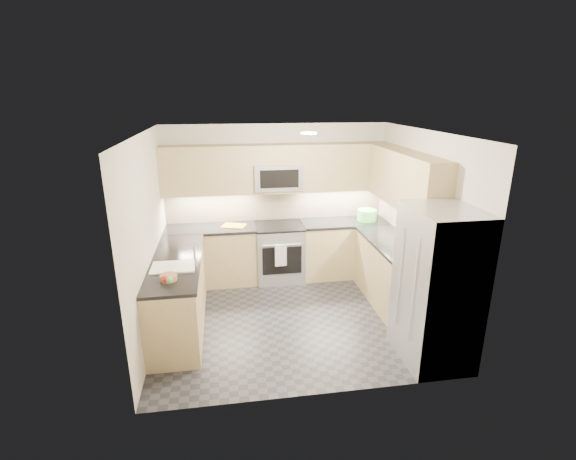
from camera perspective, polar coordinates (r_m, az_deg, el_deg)
The scene contains 35 objects.
floor at distance 5.92m, azimuth 0.54°, elevation -11.71°, with size 3.60×3.20×0.00m, color black.
ceiling at distance 5.15m, azimuth 0.62°, elevation 13.19°, with size 3.60×3.20×0.02m, color beige.
wall_back at distance 6.92m, azimuth -1.61°, elevation 3.98°, with size 3.60×0.02×2.50m, color #BEB6A6.
wall_front at distance 3.94m, azimuth 4.43°, elevation -7.38°, with size 3.60×0.02×2.50m, color #BEB6A6.
wall_left at distance 5.42m, azimuth -18.55°, elevation -1.06°, with size 0.02×3.20×2.50m, color #BEB6A6.
wall_right at distance 5.96m, azimuth 17.92°, elevation 0.71°, with size 0.02×3.20×2.50m, color #BEB6A6.
base_cab_back_left at distance 6.83m, azimuth -10.34°, elevation -3.56°, with size 1.42×0.60×0.90m, color tan.
base_cab_back_right at distance 7.10m, azimuth 7.53°, elevation -2.57°, with size 1.42×0.60×0.90m, color tan.
base_cab_right at distance 6.23m, azimuth 14.12°, elevation -6.02°, with size 0.60×1.70×0.90m, color tan.
base_cab_peninsula at distance 5.68m, azimuth -14.73°, elevation -8.56°, with size 0.60×2.00×0.90m, color tan.
countertop_back_left at distance 6.68m, azimuth -10.56°, elevation 0.19°, with size 1.42×0.63×0.04m, color black.
countertop_back_right at distance 6.95m, azimuth 7.69°, elevation 1.05°, with size 1.42×0.63×0.04m, color black.
countertop_right at distance 6.06m, azimuth 14.46°, elevation -1.96°, with size 0.63×1.70×0.04m, color black.
countertop_peninsula at distance 5.49m, azimuth -15.12°, elevation -4.17°, with size 0.63×2.00×0.04m, color black.
upper_cab_back at distance 6.63m, azimuth -1.45°, elevation 8.44°, with size 3.60×0.35×0.75m, color tan.
upper_cab_right at distance 5.98m, azimuth 15.79°, elevation 6.69°, with size 0.35×1.95×0.75m, color tan.
backsplash_back at distance 6.93m, azimuth -1.60°, elevation 3.53°, with size 3.60×0.01×0.51m, color tan.
backsplash_right at distance 6.36m, azimuth 16.06°, elevation 1.45°, with size 0.01×2.30×0.51m, color tan.
gas_range at distance 6.86m, azimuth -1.20°, elevation -3.13°, with size 0.76×0.65×0.91m, color #9FA1A7.
range_cooktop at distance 6.70m, azimuth -1.23°, elevation 0.53°, with size 0.76×0.65×0.03m, color black.
oven_door_glass at distance 6.56m, azimuth -0.81°, elevation -4.21°, with size 0.62×0.02×0.45m, color black.
oven_handle at distance 6.44m, azimuth -0.79°, elevation -2.06°, with size 0.02×0.02×0.60m, color #B2B5BA.
microwave at distance 6.63m, azimuth -1.42°, elevation 7.34°, with size 0.76×0.40×0.40m, color #929599.
microwave_door at distance 6.43m, azimuth -1.18°, elevation 7.00°, with size 0.60×0.01×0.28m, color black.
refrigerator at distance 4.97m, azimuth 19.72°, elevation -7.28°, with size 0.70×0.90×1.80m, color #A9ACB1.
fridge_handle_left at distance 4.65m, azimuth 16.76°, elevation -8.12°, with size 0.02×0.02×1.20m, color #B2B5BA.
fridge_handle_right at distance 4.94m, azimuth 15.00°, elevation -6.33°, with size 0.02×0.02×1.20m, color #B2B5BA.
sink_basin at distance 5.27m, azimuth -15.34°, elevation -5.60°, with size 0.52×0.38×0.16m, color white.
faucet at distance 5.17m, azimuth -12.67°, elevation -3.46°, with size 0.03×0.03×0.28m, color silver.
utensil_bowl at distance 7.03m, azimuth 10.75°, elevation 2.03°, with size 0.32×0.32×0.18m, color #55C758.
cutting_board at distance 6.68m, azimuth -7.40°, elevation 0.59°, with size 0.36×0.25×0.01m, color orange.
fruit_basket at distance 4.91m, azimuth -16.02°, elevation -6.25°, with size 0.19×0.19×0.07m, color #986847.
fruit_apple at distance 4.70m, azimuth -16.48°, elevation -6.40°, with size 0.08×0.08×0.08m, color red.
fruit_pear at distance 4.65m, azimuth -15.88°, elevation -6.60°, with size 0.07×0.07×0.07m, color #60AA48.
dish_towel_check at distance 6.48m, azimuth -0.99°, elevation -3.54°, with size 0.18×0.02×0.34m, color white.
Camera 1 is at (-0.85, -5.06, 2.95)m, focal length 26.00 mm.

